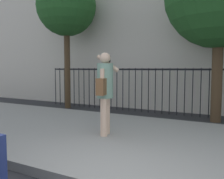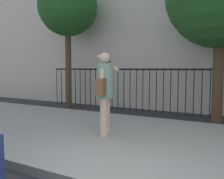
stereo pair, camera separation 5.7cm
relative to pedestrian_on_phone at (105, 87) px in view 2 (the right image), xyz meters
name	(u,v)px [view 2 (the right image)]	position (x,y,z in m)	size (l,w,h in m)	color
sidewalk	(160,144)	(1.17, 0.18, -1.11)	(28.00, 4.40, 0.15)	gray
iron_fence	(198,86)	(1.17, 3.88, -0.16)	(12.03, 0.04, 1.60)	black
pedestrian_on_phone	(105,87)	(0.00, 0.00, 0.00)	(0.52, 0.71, 1.77)	beige
street_tree_mid	(68,7)	(-3.69, 3.30, 2.79)	(2.31, 2.31, 5.15)	#4C3823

